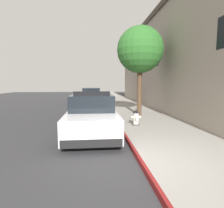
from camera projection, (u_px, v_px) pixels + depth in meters
ground_plane at (51, 111)px, 14.03m from camera, size 29.86×60.00×0.20m
sidewalk_pavement at (129, 108)px, 14.61m from camera, size 3.19×60.00×0.15m
curb_painted_edge at (108, 108)px, 14.44m from camera, size 0.08×60.00×0.15m
storefront_building at (194, 61)px, 13.28m from camera, size 5.98×25.80×7.14m
police_cruiser at (92, 114)px, 7.57m from camera, size 1.94×4.84×1.68m
parked_car_silver_ahead at (91, 96)px, 18.43m from camera, size 1.94×4.84×1.56m
fire_hydrant at (136, 118)px, 8.23m from camera, size 0.44×0.40×0.76m
street_tree at (140, 50)px, 10.54m from camera, size 2.64×2.64×5.08m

